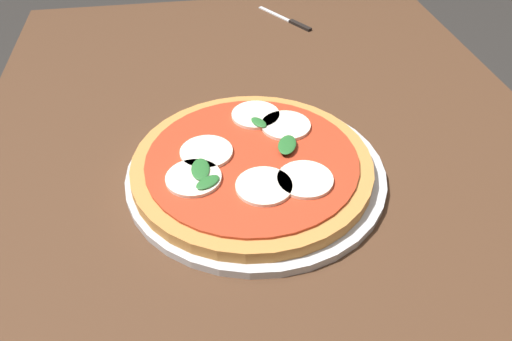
# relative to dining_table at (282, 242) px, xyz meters

# --- Properties ---
(dining_table) EXTENTS (1.42, 0.91, 0.71)m
(dining_table) POSITION_rel_dining_table_xyz_m (0.00, 0.00, 0.00)
(dining_table) COLOR #4C301E
(dining_table) RESTS_ON ground_plane
(serving_tray) EXTENTS (0.37, 0.37, 0.01)m
(serving_tray) POSITION_rel_dining_table_xyz_m (-0.05, -0.03, 0.10)
(serving_tray) COLOR silver
(serving_tray) RESTS_ON dining_table
(pizza) EXTENTS (0.34, 0.34, 0.03)m
(pizza) POSITION_rel_dining_table_xyz_m (-0.05, -0.04, 0.12)
(pizza) COLOR #C6843F
(pizza) RESTS_ON serving_tray
(knife) EXTENTS (0.15, 0.09, 0.01)m
(knife) POSITION_rel_dining_table_xyz_m (-0.55, 0.13, 0.09)
(knife) COLOR black
(knife) RESTS_ON dining_table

